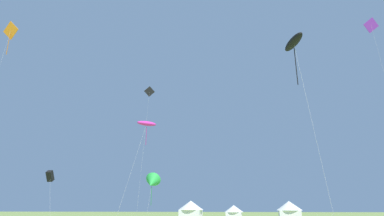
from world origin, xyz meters
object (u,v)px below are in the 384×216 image
Objects in this scene: kite_orange_diamond at (10,33)px; kite_black_diamond at (149,94)px; festival_tent_center at (191,208)px; kite_magenta_parafoil at (147,124)px; kite_black_box at (50,176)px; festival_tent_right at (289,209)px; kite_purple_diamond at (372,29)px; festival_tent_left at (234,211)px; kite_green_delta at (152,182)px; kite_black_parafoil at (294,42)px.

kite_orange_diamond is 1.25× the size of kite_black_diamond.
kite_magenta_parafoil is at bearing -86.57° from festival_tent_center.
kite_orange_diamond is at bearing -116.43° from kite_black_box.
festival_tent_right is (41.28, 28.89, -25.73)m from kite_orange_diamond.
kite_purple_diamond reaches higher than festival_tent_center.
kite_green_delta is at bearing -146.54° from festival_tent_left.
kite_magenta_parafoil is at bearing -73.30° from kite_green_delta.
kite_black_box is at bearing 147.07° from kite_magenta_parafoil.
kite_purple_diamond is 33.47m from kite_magenta_parafoil.
festival_tent_left is at bearing 78.96° from kite_magenta_parafoil.
kite_magenta_parafoil is at bearing -159.42° from kite_purple_diamond.
kite_black_box is 1.55× the size of festival_tent_right.
kite_black_parafoil is 2.18× the size of kite_black_box.
festival_tent_right is (24.14, 12.99, -20.15)m from kite_black_diamond.
kite_purple_diamond reaches higher than kite_magenta_parafoil.
kite_black_diamond is at bearing 109.21° from kite_magenta_parafoil.
kite_black_box is (-20.14, 13.04, -4.02)m from kite_magenta_parafoil.
festival_tent_center is at bearing 52.34° from kite_orange_diamond.
kite_black_parafoil reaches higher than kite_magenta_parafoil.
kite_green_delta reaches higher than festival_tent_right.
festival_tent_right is at bearing 34.98° from kite_orange_diamond.
kite_purple_diamond is at bearing -15.81° from kite_black_diamond.
kite_orange_diamond is (-16.99, -19.73, 21.17)m from kite_green_delta.
kite_orange_diamond is at bearing -137.15° from kite_black_diamond.
kite_green_delta is at bearing 158.70° from kite_purple_diamond.
festival_tent_right is at bearing 115.89° from kite_purple_diamond.
festival_tent_right is (16.98, 33.55, -8.88)m from kite_magenta_parafoil.
festival_tent_center is at bearing 180.00° from festival_tent_left.
kite_purple_diamond is 5.29× the size of festival_tent_center.
kite_black_diamond is (0.15, -3.83, 15.59)m from kite_green_delta.
kite_orange_diamond is at bearing -130.74° from kite_green_delta.
kite_purple_diamond is at bearing 6.43° from kite_orange_diamond.
kite_green_delta is at bearing -120.06° from festival_tent_center.
kite_magenta_parafoil is 24.33m from kite_black_box.
kite_black_diamond is at bearing 42.85° from kite_orange_diamond.
kite_green_delta is 1.08× the size of kite_black_box.
kite_orange_diamond reaches higher than kite_purple_diamond.
kite_purple_diamond reaches higher than kite_green_delta.
kite_black_parafoil is (22.72, -30.15, 9.46)m from kite_green_delta.
kite_green_delta is at bearing -159.34° from festival_tent_right.
kite_green_delta is 33.56m from kite_orange_diamond.
kite_black_box is (4.17, 8.38, -20.88)m from kite_orange_diamond.
festival_tent_right is (10.43, 0.00, 0.40)m from festival_tent_left.
kite_black_parafoil is 3.38× the size of festival_tent_right.
kite_green_delta is at bearing 49.26° from kite_orange_diamond.
festival_tent_left is (8.56, 0.00, -0.49)m from festival_tent_center.
kite_green_delta is at bearing 92.24° from kite_black_diamond.
kite_magenta_parafoil is at bearing -32.93° from kite_black_box.
kite_magenta_parafoil is 24.52m from kite_black_diamond.
kite_black_diamond is at bearing -136.55° from festival_tent_left.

